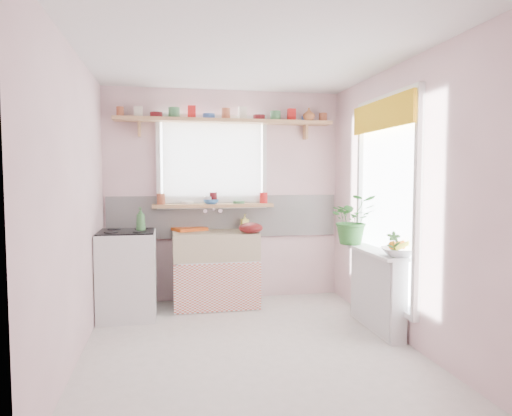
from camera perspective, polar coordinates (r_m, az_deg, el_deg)
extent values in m
plane|color=silver|center=(4.17, -0.99, -16.85)|extent=(3.20, 3.20, 0.00)
plane|color=white|center=(4.02, -1.04, 18.64)|extent=(3.20, 3.20, 0.00)
plane|color=#FFD5D8|center=(5.48, -3.92, 1.56)|extent=(2.80, 0.00, 2.80)
plane|color=#FFD5D8|center=(2.35, 5.78, -1.71)|extent=(2.80, 0.00, 2.80)
plane|color=#FFD5D8|center=(3.91, -21.66, 0.31)|extent=(0.00, 3.20, 3.20)
plane|color=#FFD5D8|center=(4.37, 17.39, 0.76)|extent=(0.00, 3.20, 3.20)
cube|color=white|center=(5.48, -3.88, -1.06)|extent=(2.74, 0.03, 0.50)
cube|color=pink|center=(5.50, -3.87, -3.14)|extent=(2.74, 0.02, 0.12)
cube|color=white|center=(5.46, -5.50, 5.74)|extent=(1.20, 0.01, 1.00)
cube|color=white|center=(5.39, -5.43, 5.76)|extent=(1.15, 0.02, 0.95)
cube|color=white|center=(4.54, 16.14, 0.91)|extent=(0.01, 1.10, 1.90)
cube|color=yellow|center=(4.53, 15.37, 11.17)|extent=(0.03, 1.20, 0.28)
cube|color=white|center=(5.30, -5.09, -9.18)|extent=(0.85, 0.55, 0.55)
cube|color=#E05942|center=(5.03, -4.76, -9.91)|extent=(0.95, 0.02, 0.53)
cube|color=#BEAC8B|center=(5.22, -5.12, -4.64)|extent=(0.95, 0.55, 0.30)
cylinder|color=silver|center=(5.42, -5.42, -0.06)|extent=(0.03, 0.22, 0.03)
cube|color=white|center=(5.01, -15.78, -8.05)|extent=(0.58, 0.58, 0.90)
cube|color=black|center=(4.94, -15.88, -2.87)|extent=(0.56, 0.56, 0.02)
cylinder|color=black|center=(4.81, -17.69, -2.91)|extent=(0.14, 0.14, 0.01)
cylinder|color=black|center=(4.79, -14.35, -2.88)|extent=(0.14, 0.14, 0.01)
cylinder|color=black|center=(5.09, -17.32, -2.53)|extent=(0.14, 0.14, 0.01)
cylinder|color=black|center=(5.06, -14.17, -2.50)|extent=(0.14, 0.14, 0.01)
cube|color=white|center=(4.63, 14.86, -9.99)|extent=(0.15, 0.90, 0.75)
cube|color=white|center=(4.54, 14.61, -5.30)|extent=(0.22, 0.95, 0.03)
cube|color=tan|center=(5.35, -5.35, 0.31)|extent=(1.40, 0.22, 0.04)
cube|color=tan|center=(5.39, -3.79, 10.79)|extent=(2.52, 0.24, 0.04)
cylinder|color=#A55133|center=(5.38, -16.63, 11.50)|extent=(0.11, 0.11, 0.12)
cylinder|color=silver|center=(5.36, -14.49, 11.56)|extent=(0.11, 0.11, 0.12)
cylinder|color=#590F14|center=(5.35, -12.34, 11.29)|extent=(0.11, 0.11, 0.06)
cylinder|color=#3F7F4C|center=(5.35, -10.20, 11.64)|extent=(0.11, 0.11, 0.12)
cylinder|color=red|center=(5.36, -8.05, 11.65)|extent=(0.11, 0.11, 0.12)
cylinder|color=#3359A5|center=(5.37, -5.91, 11.33)|extent=(0.11, 0.11, 0.06)
cylinder|color=#A55133|center=(5.40, -3.79, 11.63)|extent=(0.11, 0.11, 0.12)
cylinder|color=silver|center=(5.42, -1.69, 11.60)|extent=(0.11, 0.11, 0.12)
cylinder|color=#590F14|center=(5.45, 0.39, 11.24)|extent=(0.11, 0.11, 0.06)
cylinder|color=#3F7F4C|center=(5.50, 2.44, 11.49)|extent=(0.11, 0.11, 0.12)
cylinder|color=red|center=(5.55, 4.46, 11.42)|extent=(0.11, 0.11, 0.12)
cylinder|color=#3359A5|center=(5.60, 6.43, 11.02)|extent=(0.11, 0.11, 0.06)
cylinder|color=#A55133|center=(5.67, 8.37, 11.23)|extent=(0.11, 0.11, 0.12)
cylinder|color=#A55133|center=(5.32, -12.01, 1.08)|extent=(0.11, 0.11, 0.12)
cylinder|color=silver|center=(5.33, -8.67, 1.13)|extent=(0.11, 0.11, 0.12)
cylinder|color=#590F14|center=(5.35, -5.35, 0.85)|extent=(0.11, 0.11, 0.06)
cylinder|color=#3F7F4C|center=(5.39, -2.07, 1.20)|extent=(0.11, 0.11, 0.12)
cylinder|color=red|center=(5.44, 1.16, 1.23)|extent=(0.11, 0.11, 0.12)
cube|color=#E25314|center=(5.38, -8.30, -2.61)|extent=(0.43, 0.38, 0.04)
ellipsoid|color=#5F1011|center=(5.05, -0.66, -2.50)|extent=(0.30, 0.30, 0.12)
imported|color=#2F6E2C|center=(4.84, 11.98, -1.39)|extent=(0.52, 0.47, 0.52)
imported|color=silver|center=(4.25, 17.42, -5.27)|extent=(0.36, 0.36, 0.07)
imported|color=#336127|center=(4.16, 16.83, -4.37)|extent=(0.14, 0.12, 0.23)
imported|color=#F2EC6B|center=(5.44, -1.42, -1.72)|extent=(0.09, 0.09, 0.18)
imported|color=beige|center=(5.35, -5.97, 0.98)|extent=(0.13, 0.13, 0.09)
imported|color=#3872B7|center=(5.29, -5.64, 0.78)|extent=(0.22, 0.22, 0.06)
imported|color=#A55F32|center=(5.55, 6.62, 11.55)|extent=(0.16, 0.16, 0.15)
imported|color=#3C793F|center=(4.83, -14.23, -1.38)|extent=(0.12, 0.12, 0.25)
sphere|color=orange|center=(4.24, 17.44, -4.48)|extent=(0.08, 0.08, 0.08)
sphere|color=orange|center=(4.29, 17.96, -4.39)|extent=(0.08, 0.08, 0.08)
sphere|color=orange|center=(4.23, 16.71, -4.48)|extent=(0.08, 0.08, 0.08)
cylinder|color=#FFF637|center=(4.20, 18.01, -4.43)|extent=(0.18, 0.04, 0.10)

